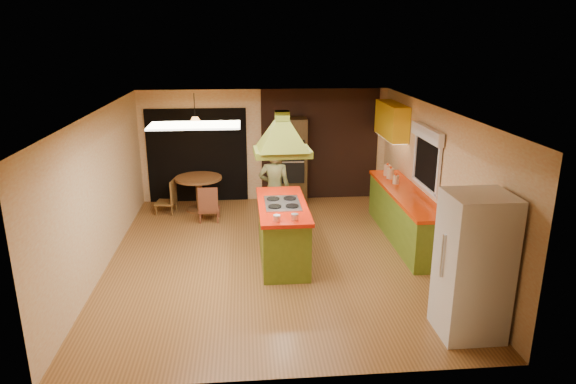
{
  "coord_description": "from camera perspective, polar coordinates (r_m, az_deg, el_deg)",
  "views": [
    {
      "loc": [
        -0.45,
        -8.04,
        3.65
      ],
      "look_at": [
        0.25,
        0.01,
        1.15
      ],
      "focal_mm": 32.0,
      "sensor_mm": 36.0,
      "label": 1
    }
  ],
  "objects": [
    {
      "name": "man",
      "position": [
        9.72,
        -1.51,
        0.31
      ],
      "size": [
        0.66,
        0.48,
        1.66
      ],
      "primitive_type": "imported",
      "rotation": [
        0.0,
        0.0,
        2.99
      ],
      "color": "#4D4D29",
      "rests_on": "ground"
    },
    {
      "name": "ceiling_plane",
      "position": [
        8.13,
        -1.76,
        9.05
      ],
      "size": [
        6.5,
        6.5,
        0.0
      ],
      "primitive_type": "plane",
      "rotation": [
        3.14,
        0.0,
        0.0
      ],
      "color": "silver",
      "rests_on": "room_walls"
    },
    {
      "name": "canister_medium",
      "position": [
        10.29,
        11.31,
        2.04
      ],
      "size": [
        0.14,
        0.14,
        0.2
      ],
      "primitive_type": "cylinder",
      "rotation": [
        0.0,
        0.0,
        -0.01
      ],
      "color": "beige",
      "rests_on": "right_counter"
    },
    {
      "name": "dining_table",
      "position": [
        11.09,
        -9.88,
        0.54
      ],
      "size": [
        0.99,
        0.99,
        0.74
      ],
      "rotation": [
        0.0,
        0.0,
        -0.18
      ],
      "color": "brown",
      "rests_on": "ground"
    },
    {
      "name": "brick_panel",
      "position": [
        11.65,
        3.56,
        5.27
      ],
      "size": [
        2.64,
        0.03,
        2.5
      ],
      "primitive_type": "cube",
      "color": "#381E14",
      "rests_on": "ground"
    },
    {
      "name": "upper_cabinets",
      "position": [
        10.81,
        11.44,
        7.8
      ],
      "size": [
        0.34,
        1.4,
        0.7
      ],
      "primitive_type": "cube",
      "color": "yellow",
      "rests_on": "room_walls"
    },
    {
      "name": "kitchen_island",
      "position": [
        8.58,
        -0.61,
        -4.38
      ],
      "size": [
        0.8,
        1.98,
        1.0
      ],
      "rotation": [
        0.0,
        0.0,
        0.01
      ],
      "color": "olive",
      "rests_on": "ground"
    },
    {
      "name": "window_right",
      "position": [
        9.2,
        15.21,
        4.8
      ],
      "size": [
        0.12,
        1.35,
        1.06
      ],
      "color": "black",
      "rests_on": "room_walls"
    },
    {
      "name": "range_hood",
      "position": [
        8.1,
        -0.65,
        7.27
      ],
      "size": [
        0.92,
        0.68,
        0.78
      ],
      "rotation": [
        0.0,
        0.0,
        0.05
      ],
      "color": "olive",
      "rests_on": "ceiling_plane"
    },
    {
      "name": "canister_small",
      "position": [
        9.95,
        11.89,
        1.36
      ],
      "size": [
        0.13,
        0.13,
        0.16
      ],
      "primitive_type": "cylinder",
      "rotation": [
        0.0,
        0.0,
        0.12
      ],
      "color": "beige",
      "rests_on": "right_counter"
    },
    {
      "name": "chair_left",
      "position": [
        11.13,
        -13.47,
        -0.49
      ],
      "size": [
        0.45,
        0.45,
        0.72
      ],
      "primitive_type": null,
      "rotation": [
        0.0,
        0.0,
        -1.71
      ],
      "color": "brown",
      "rests_on": "ground"
    },
    {
      "name": "wall_oven",
      "position": [
        11.36,
        0.42,
        3.46
      ],
      "size": [
        0.63,
        0.6,
        1.91
      ],
      "rotation": [
        0.0,
        0.0,
        -0.0
      ],
      "color": "#422E15",
      "rests_on": "ground"
    },
    {
      "name": "ground",
      "position": [
        8.84,
        -1.61,
        -7.2
      ],
      "size": [
        6.5,
        6.5,
        0.0
      ],
      "primitive_type": "plane",
      "color": "#936130",
      "rests_on": "ground"
    },
    {
      "name": "room_walls",
      "position": [
        8.4,
        -1.68,
        0.58
      ],
      "size": [
        5.5,
        6.5,
        6.5
      ],
      "color": "beige",
      "rests_on": "ground"
    },
    {
      "name": "right_counter",
      "position": [
        9.65,
        12.84,
        -2.54
      ],
      "size": [
        0.62,
        3.05,
        0.92
      ],
      "color": "olive",
      "rests_on": "ground"
    },
    {
      "name": "nook_opening",
      "position": [
        11.61,
        -10.03,
        3.99
      ],
      "size": [
        2.2,
        0.03,
        2.1
      ],
      "primitive_type": "cube",
      "color": "black",
      "rests_on": "ground"
    },
    {
      "name": "pendant_lamp",
      "position": [
        10.78,
        -10.25,
        7.58
      ],
      "size": [
        0.43,
        0.43,
        0.24
      ],
      "primitive_type": "cone",
      "rotation": [
        0.0,
        0.0,
        -0.19
      ],
      "color": "#FF9E3F",
      "rests_on": "ceiling_plane"
    },
    {
      "name": "refrigerator",
      "position": [
        6.75,
        19.87,
        -7.72
      ],
      "size": [
        0.77,
        0.73,
        1.85
      ],
      "primitive_type": "cube",
      "rotation": [
        0.0,
        0.0,
        0.01
      ],
      "color": "white",
      "rests_on": "ground"
    },
    {
      "name": "canister_large",
      "position": [
        10.5,
        10.97,
        2.39
      ],
      "size": [
        0.15,
        0.15,
        0.21
      ],
      "primitive_type": "cylinder",
      "rotation": [
        0.0,
        0.0,
        -0.05
      ],
      "color": "beige",
      "rests_on": "right_counter"
    },
    {
      "name": "chair_near",
      "position": [
        10.5,
        -8.76,
        -1.21
      ],
      "size": [
        0.42,
        0.42,
        0.75
      ],
      "primitive_type": null,
      "rotation": [
        0.0,
        0.0,
        3.12
      ],
      "color": "brown",
      "rests_on": "ground"
    },
    {
      "name": "fluor_panel",
      "position": [
        6.97,
        -10.33,
        7.29
      ],
      "size": [
        1.2,
        0.6,
        0.03
      ],
      "primitive_type": "cube",
      "color": "white",
      "rests_on": "ceiling_plane"
    }
  ]
}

